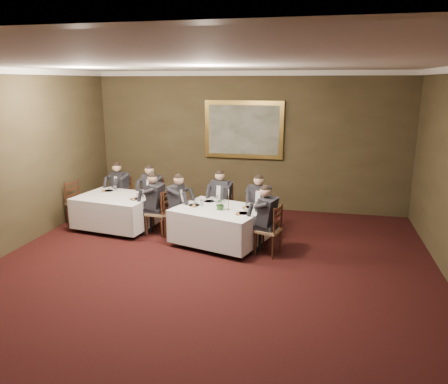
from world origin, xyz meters
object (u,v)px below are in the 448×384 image
at_px(chair_main_endright, 269,240).
at_px(chair_main_backright, 259,223).
at_px(painting, 244,130).
at_px(chair_main_backleft, 222,216).
at_px(chair_sec_endright, 158,222).
at_px(chair_sec_backleft, 122,205).
at_px(diner_sec_backleft, 121,196).
at_px(table_second, 117,209).
at_px(diner_sec_endright, 157,212).
at_px(diner_main_backright, 259,213).
at_px(chair_sec_endleft, 79,212).
at_px(diner_main_endright, 268,229).
at_px(diner_main_backleft, 221,207).
at_px(chair_sec_backright, 153,208).
at_px(chair_main_endleft, 176,223).
at_px(candlestick, 229,202).
at_px(centerpiece, 221,203).
at_px(diner_sec_backright, 153,199).
at_px(table_main, 219,223).
at_px(diner_main_endleft, 176,213).

bearing_deg(chair_main_endright, chair_main_backright, 34.51).
height_order(chair_main_endright, painting, painting).
bearing_deg(chair_main_backleft, chair_sec_endright, 42.25).
xyz_separation_m(chair_main_endright, chair_sec_backleft, (-3.85, 1.68, 0.00)).
xyz_separation_m(diner_sec_backleft, painting, (2.80, 1.36, 1.55)).
xyz_separation_m(table_second, diner_sec_endright, (1.03, -0.15, 0.06)).
bearing_deg(chair_sec_backleft, diner_main_backright, -168.14).
bearing_deg(chair_sec_endleft, diner_main_endright, 96.71).
bearing_deg(chair_sec_endright, chair_sec_backleft, 54.26).
relative_size(diner_main_backleft, chair_sec_backright, 1.35).
bearing_deg(chair_main_endleft, candlestick, 79.38).
height_order(chair_sec_backleft, centerpiece, centerpiece).
bearing_deg(painting, chair_main_backright, -70.62).
relative_size(table_second, chair_sec_endleft, 1.83).
height_order(diner_sec_backleft, chair_sec_backright, diner_sec_backleft).
bearing_deg(chair_sec_backright, chair_main_endleft, 151.20).
height_order(chair_sec_backright, candlestick, candlestick).
height_order(diner_main_backleft, diner_main_backright, same).
relative_size(diner_sec_backleft, candlestick, 3.07).
bearing_deg(diner_sec_backright, chair_main_backleft, -170.23).
bearing_deg(chair_sec_endleft, chair_sec_endright, 99.69).
bearing_deg(centerpiece, diner_sec_endright, 165.58).
relative_size(diner_main_backleft, candlestick, 3.07).
bearing_deg(diner_main_backright, table_main, 47.45).
bearing_deg(chair_main_backleft, chair_main_endleft, 51.15).
bearing_deg(chair_main_endleft, table_main, 78.46).
relative_size(table_main, chair_sec_endleft, 2.04).
relative_size(diner_sec_backright, chair_sec_endleft, 1.35).
height_order(diner_main_backright, centerpiece, diner_main_backright).
xyz_separation_m(chair_main_backleft, chair_sec_backright, (-1.74, 0.24, 0.00)).
bearing_deg(chair_sec_backright, diner_sec_endright, 133.65).
bearing_deg(table_main, chair_sec_endleft, 170.33).
bearing_deg(diner_sec_backleft, painting, -131.64).
relative_size(table_main, chair_main_backright, 2.04).
bearing_deg(centerpiece, chair_main_backleft, 102.07).
height_order(chair_main_backleft, diner_main_endright, diner_main_endright).
bearing_deg(diner_main_backright, chair_main_endright, 111.08).
height_order(chair_main_backleft, chair_sec_backright, same).
height_order(diner_sec_backleft, centerpiece, diner_sec_backleft).
height_order(table_second, painting, painting).
xyz_separation_m(diner_sec_endright, chair_sec_endleft, (-2.07, 0.31, -0.23)).
height_order(diner_sec_endright, centerpiece, diner_sec_endright).
xyz_separation_m(diner_main_backleft, centerpiece, (0.23, -1.07, 0.39)).
bearing_deg(chair_main_endleft, diner_sec_backleft, -114.79).
bearing_deg(painting, diner_main_backright, -70.74).
bearing_deg(chair_sec_backright, chair_sec_backleft, 8.89).
height_order(table_second, diner_sec_backleft, diner_sec_backleft).
relative_size(diner_main_endleft, painting, 0.67).
distance_m(diner_main_backleft, candlestick, 1.16).
height_order(chair_main_backleft, chair_sec_backleft, same).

